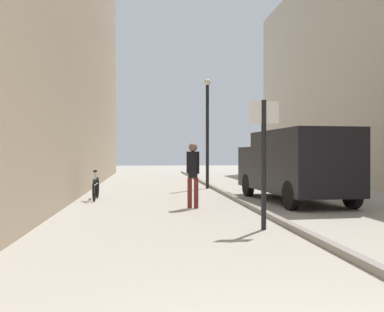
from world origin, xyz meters
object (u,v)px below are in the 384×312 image
(lamp_post, at_px, (207,126))
(bicycle_leaning, at_px, (96,188))
(delivery_van, at_px, (294,164))
(street_sign_post, at_px, (264,153))
(pedestrian_main_foreground, at_px, (193,171))

(lamp_post, bearing_deg, bicycle_leaning, -136.68)
(delivery_van, bearing_deg, lamp_post, 106.67)
(street_sign_post, xyz_separation_m, lamp_post, (0.33, 10.17, 1.18))
(delivery_van, relative_size, bicycle_leaning, 3.18)
(lamp_post, xyz_separation_m, bicycle_leaning, (-4.31, -4.07, -2.34))
(delivery_van, xyz_separation_m, lamp_post, (-1.99, 5.38, 1.51))
(street_sign_post, bearing_deg, bicycle_leaning, -54.42)
(street_sign_post, relative_size, lamp_post, 0.55)
(delivery_van, distance_m, bicycle_leaning, 6.49)
(bicycle_leaning, bearing_deg, pedestrian_main_foreground, -42.14)
(pedestrian_main_foreground, bearing_deg, street_sign_post, -59.68)
(delivery_van, height_order, bicycle_leaning, delivery_van)
(delivery_van, relative_size, street_sign_post, 2.17)
(lamp_post, distance_m, bicycle_leaning, 6.38)
(pedestrian_main_foreground, relative_size, street_sign_post, 0.70)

